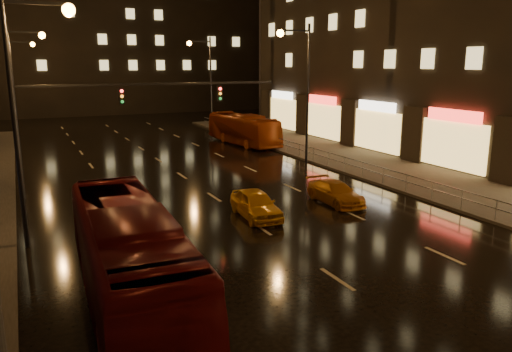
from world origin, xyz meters
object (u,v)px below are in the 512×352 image
at_px(taxi_near, 256,204).
at_px(taxi_far, 336,193).
at_px(bus_red, 129,256).
at_px(bus_curb, 243,129).

height_order(taxi_near, taxi_far, taxi_near).
bearing_deg(bus_red, taxi_far, 31.24).
relative_size(bus_red, bus_curb, 1.11).
height_order(bus_red, taxi_far, bus_red).
bearing_deg(taxi_far, bus_red, -150.82).
distance_m(taxi_near, taxi_far, 4.94).
relative_size(bus_curb, taxi_near, 2.53).
height_order(bus_curb, taxi_far, bus_curb).
bearing_deg(taxi_near, bus_curb, 71.69).
bearing_deg(bus_red, taxi_near, 43.10).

